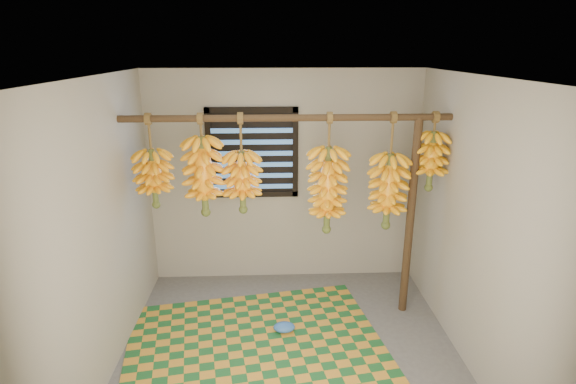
{
  "coord_description": "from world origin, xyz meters",
  "views": [
    {
      "loc": [
        -0.17,
        -3.33,
        2.6
      ],
      "look_at": [
        0.0,
        0.55,
        1.35
      ],
      "focal_mm": 28.0,
      "sensor_mm": 36.0,
      "label": 1
    }
  ],
  "objects_px": {
    "support_post": "(410,220)",
    "banana_bunch_b": "(204,176)",
    "banana_bunch_c": "(242,182)",
    "banana_bunch_e": "(388,191)",
    "banana_bunch_f": "(431,161)",
    "banana_bunch_a": "(154,178)",
    "banana_bunch_d": "(328,190)",
    "plastic_bag": "(284,327)",
    "woven_mat": "(256,349)"
  },
  "relations": [
    {
      "from": "banana_bunch_a",
      "to": "banana_bunch_f",
      "type": "xyz_separation_m",
      "value": [
        2.58,
        -0.0,
        0.14
      ]
    },
    {
      "from": "support_post",
      "to": "banana_bunch_b",
      "type": "xyz_separation_m",
      "value": [
        -1.98,
        0.0,
        0.47
      ]
    },
    {
      "from": "woven_mat",
      "to": "banana_bunch_d",
      "type": "relative_size",
      "value": 2.0
    },
    {
      "from": "banana_bunch_a",
      "to": "woven_mat",
      "type": "bearing_deg",
      "value": -32.52
    },
    {
      "from": "banana_bunch_b",
      "to": "banana_bunch_f",
      "type": "bearing_deg",
      "value": -0.0
    },
    {
      "from": "banana_bunch_a",
      "to": "banana_bunch_b",
      "type": "bearing_deg",
      "value": 0.0
    },
    {
      "from": "plastic_bag",
      "to": "banana_bunch_b",
      "type": "xyz_separation_m",
      "value": [
        -0.73,
        0.34,
        1.41
      ]
    },
    {
      "from": "banana_bunch_a",
      "to": "banana_bunch_b",
      "type": "height_order",
      "value": "same"
    },
    {
      "from": "banana_bunch_b",
      "to": "banana_bunch_d",
      "type": "height_order",
      "value": "same"
    },
    {
      "from": "banana_bunch_d",
      "to": "banana_bunch_f",
      "type": "bearing_deg",
      "value": -0.0
    },
    {
      "from": "plastic_bag",
      "to": "banana_bunch_d",
      "type": "relative_size",
      "value": 0.18
    },
    {
      "from": "banana_bunch_f",
      "to": "plastic_bag",
      "type": "bearing_deg",
      "value": -166.16
    },
    {
      "from": "woven_mat",
      "to": "banana_bunch_c",
      "type": "distance_m",
      "value": 1.53
    },
    {
      "from": "woven_mat",
      "to": "banana_bunch_c",
      "type": "relative_size",
      "value": 2.46
    },
    {
      "from": "plastic_bag",
      "to": "banana_bunch_e",
      "type": "xyz_separation_m",
      "value": [
        1.01,
        0.34,
        1.24
      ]
    },
    {
      "from": "support_post",
      "to": "plastic_bag",
      "type": "xyz_separation_m",
      "value": [
        -1.25,
        -0.34,
        -0.95
      ]
    },
    {
      "from": "woven_mat",
      "to": "banana_bunch_a",
      "type": "bearing_deg",
      "value": 147.48
    },
    {
      "from": "support_post",
      "to": "banana_bunch_b",
      "type": "height_order",
      "value": "banana_bunch_b"
    },
    {
      "from": "banana_bunch_b",
      "to": "banana_bunch_d",
      "type": "bearing_deg",
      "value": 0.0
    },
    {
      "from": "support_post",
      "to": "woven_mat",
      "type": "height_order",
      "value": "support_post"
    },
    {
      "from": "banana_bunch_b",
      "to": "banana_bunch_e",
      "type": "xyz_separation_m",
      "value": [
        1.74,
        0.0,
        -0.17
      ]
    },
    {
      "from": "banana_bunch_c",
      "to": "banana_bunch_e",
      "type": "xyz_separation_m",
      "value": [
        1.38,
        0.0,
        -0.11
      ]
    },
    {
      "from": "banana_bunch_f",
      "to": "banana_bunch_d",
      "type": "bearing_deg",
      "value": 180.0
    },
    {
      "from": "banana_bunch_b",
      "to": "banana_bunch_c",
      "type": "relative_size",
      "value": 1.02
    },
    {
      "from": "plastic_bag",
      "to": "banana_bunch_a",
      "type": "xyz_separation_m",
      "value": [
        -1.19,
        0.34,
        1.4
      ]
    },
    {
      "from": "support_post",
      "to": "banana_bunch_d",
      "type": "xyz_separation_m",
      "value": [
        -0.82,
        0.0,
        0.31
      ]
    },
    {
      "from": "banana_bunch_b",
      "to": "banana_bunch_d",
      "type": "relative_size",
      "value": 0.83
    },
    {
      "from": "support_post",
      "to": "banana_bunch_e",
      "type": "distance_m",
      "value": 0.38
    },
    {
      "from": "banana_bunch_a",
      "to": "banana_bunch_d",
      "type": "bearing_deg",
      "value": 0.0
    },
    {
      "from": "banana_bunch_c",
      "to": "banana_bunch_d",
      "type": "xyz_separation_m",
      "value": [
        0.8,
        0.0,
        -0.09
      ]
    },
    {
      "from": "banana_bunch_f",
      "to": "woven_mat",
      "type": "bearing_deg",
      "value": -160.29
    },
    {
      "from": "banana_bunch_a",
      "to": "banana_bunch_d",
      "type": "height_order",
      "value": "same"
    },
    {
      "from": "banana_bunch_f",
      "to": "banana_bunch_c",
      "type": "bearing_deg",
      "value": 180.0
    },
    {
      "from": "banana_bunch_a",
      "to": "banana_bunch_e",
      "type": "relative_size",
      "value": 0.78
    },
    {
      "from": "woven_mat",
      "to": "banana_bunch_b",
      "type": "height_order",
      "value": "banana_bunch_b"
    },
    {
      "from": "support_post",
      "to": "banana_bunch_f",
      "type": "xyz_separation_m",
      "value": [
        0.15,
        -0.0,
        0.59
      ]
    },
    {
      "from": "support_post",
      "to": "banana_bunch_e",
      "type": "xyz_separation_m",
      "value": [
        -0.24,
        0.0,
        0.3
      ]
    },
    {
      "from": "banana_bunch_c",
      "to": "banana_bunch_b",
      "type": "bearing_deg",
      "value": 180.0
    },
    {
      "from": "support_post",
      "to": "banana_bunch_c",
      "type": "xyz_separation_m",
      "value": [
        -1.62,
        0.0,
        0.41
      ]
    },
    {
      "from": "banana_bunch_e",
      "to": "banana_bunch_d",
      "type": "bearing_deg",
      "value": 180.0
    },
    {
      "from": "woven_mat",
      "to": "banana_bunch_b",
      "type": "bearing_deg",
      "value": 128.46
    },
    {
      "from": "plastic_bag",
      "to": "banana_bunch_e",
      "type": "height_order",
      "value": "banana_bunch_e"
    },
    {
      "from": "banana_bunch_c",
      "to": "banana_bunch_f",
      "type": "bearing_deg",
      "value": -0.0
    },
    {
      "from": "support_post",
      "to": "banana_bunch_f",
      "type": "bearing_deg",
      "value": -0.0
    },
    {
      "from": "banana_bunch_c",
      "to": "plastic_bag",
      "type": "bearing_deg",
      "value": -42.47
    },
    {
      "from": "plastic_bag",
      "to": "banana_bunch_b",
      "type": "relative_size",
      "value": 0.22
    },
    {
      "from": "banana_bunch_b",
      "to": "banana_bunch_a",
      "type": "bearing_deg",
      "value": 180.0
    },
    {
      "from": "banana_bunch_d",
      "to": "banana_bunch_e",
      "type": "relative_size",
      "value": 1.03
    },
    {
      "from": "plastic_bag",
      "to": "banana_bunch_e",
      "type": "distance_m",
      "value": 1.64
    },
    {
      "from": "plastic_bag",
      "to": "banana_bunch_d",
      "type": "height_order",
      "value": "banana_bunch_d"
    }
  ]
}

